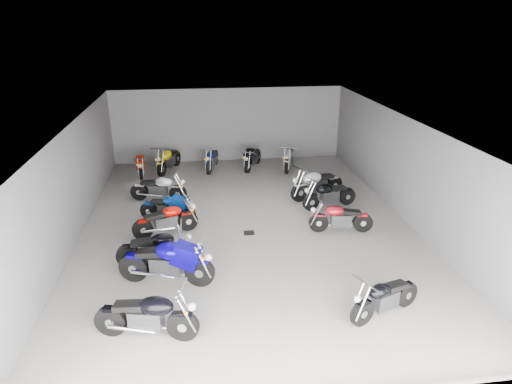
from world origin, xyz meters
TOP-DOWN VIEW (x-y plane):
  - ground at (0.00, 0.00)m, footprint 14.00×14.00m
  - wall_back at (0.00, 7.00)m, footprint 10.00×0.10m
  - wall_left at (-5.00, 0.00)m, footprint 0.10×14.00m
  - wall_right at (5.00, 0.00)m, footprint 0.10×14.00m
  - ceiling at (0.00, 0.00)m, footprint 10.00×14.00m
  - drain_grate at (0.00, -0.50)m, footprint 0.32×0.32m
  - motorcycle_left_a at (-2.57, -4.93)m, footprint 2.11×0.67m
  - motorcycle_left_b at (-2.27, -2.95)m, footprint 2.33×0.79m
  - motorcycle_left_c at (-2.61, -1.99)m, footprint 1.99×0.38m
  - motorcycle_left_d at (-2.42, -0.25)m, footprint 1.92×0.73m
  - motorcycle_left_e at (-2.41, 0.68)m, footprint 1.78×0.83m
  - motorcycle_left_f at (-2.80, 2.46)m, footprint 1.98×0.65m
  - motorcycle_right_a at (2.40, -4.88)m, footprint 1.80×0.88m
  - motorcycle_right_d at (2.72, -0.77)m, footprint 1.91×0.45m
  - motorcycle_right_e at (2.90, 1.07)m, footprint 1.95×0.62m
  - motorcycle_right_f at (2.72, 2.02)m, footprint 2.08×1.00m
  - motorcycle_back_a at (-3.70, 5.44)m, footprint 0.40×1.87m
  - motorcycle_back_b at (-2.61, 5.74)m, footprint 0.91×2.04m
  - motorcycle_back_c at (-0.81, 5.73)m, footprint 0.62×1.92m
  - motorcycle_back_d at (0.90, 5.66)m, footprint 0.95×1.85m
  - motorcycle_back_e at (2.40, 5.40)m, footprint 0.74×1.99m

SIDE VIEW (x-z plane):
  - ground at x=0.00m, z-range 0.00..0.00m
  - drain_grate at x=0.00m, z-range 0.00..0.01m
  - motorcycle_back_a at x=-3.70m, z-range 0.04..0.86m
  - motorcycle_left_e at x=-2.41m, z-range 0.04..0.86m
  - motorcycle_right_a at x=2.40m, z-range 0.04..0.88m
  - motorcycle_right_d at x=2.72m, z-range 0.04..0.88m
  - motorcycle_back_c at x=-0.81m, z-range 0.04..0.90m
  - motorcycle_left_d at x=-2.42m, z-range 0.04..0.91m
  - motorcycle_back_d at x=0.90m, z-range 0.04..0.91m
  - motorcycle_right_e at x=2.90m, z-range 0.04..0.91m
  - motorcycle_left_c at x=-2.61m, z-range 0.04..0.91m
  - motorcycle_left_f at x=-2.80m, z-range 0.04..0.93m
  - motorcycle_back_e at x=2.40m, z-range 0.04..0.94m
  - motorcycle_back_b at x=-2.61m, z-range 0.04..0.98m
  - motorcycle_left_a at x=-2.57m, z-range 0.04..0.99m
  - motorcycle_right_f at x=2.72m, z-range 0.04..1.01m
  - motorcycle_left_b at x=-2.27m, z-range 0.05..1.09m
  - wall_back at x=0.00m, z-range 0.00..3.20m
  - wall_left at x=-5.00m, z-range 0.00..3.20m
  - wall_right at x=5.00m, z-range 0.00..3.20m
  - ceiling at x=0.00m, z-range 3.20..3.24m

